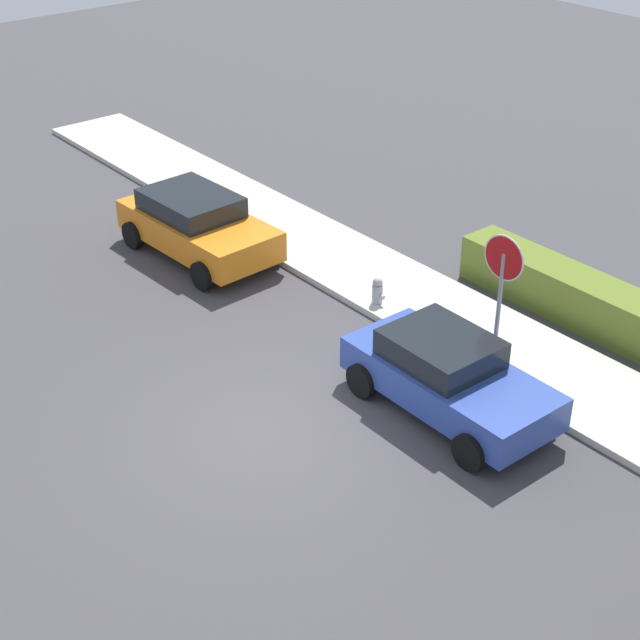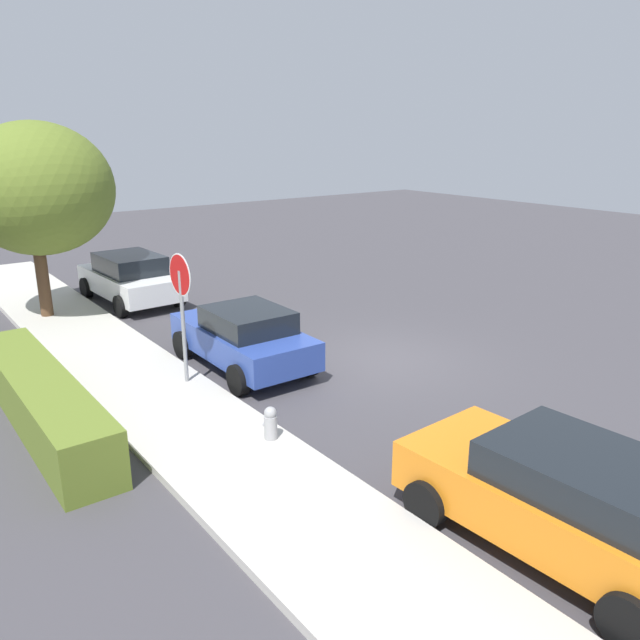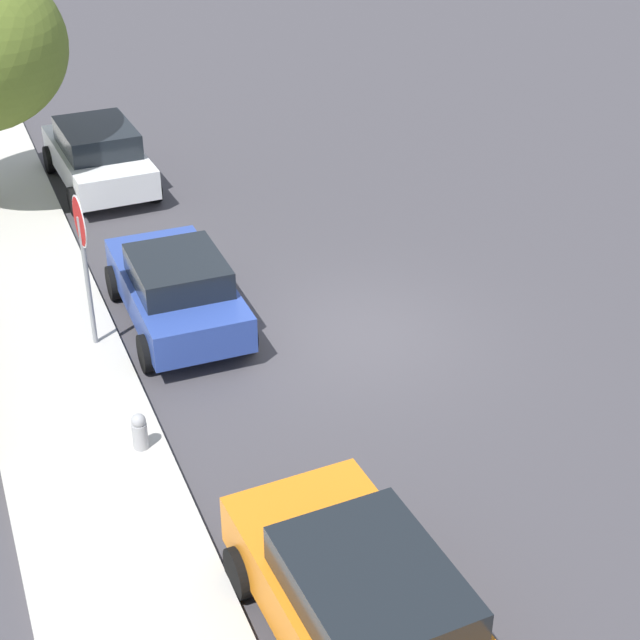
{
  "view_description": "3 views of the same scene",
  "coord_description": "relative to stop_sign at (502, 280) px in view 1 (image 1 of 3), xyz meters",
  "views": [
    {
      "loc": [
        10.93,
        -7.83,
        10.03
      ],
      "look_at": [
        -0.36,
        1.46,
        1.47
      ],
      "focal_mm": 55.0,
      "sensor_mm": 36.0,
      "label": 1
    },
    {
      "loc": [
        -9.92,
        9.25,
        5.11
      ],
      "look_at": [
        0.59,
        1.35,
        1.06
      ],
      "focal_mm": 35.0,
      "sensor_mm": 36.0,
      "label": 2
    },
    {
      "loc": [
        -13.28,
        6.16,
        8.83
      ],
      "look_at": [
        -0.55,
        0.92,
        0.77
      ],
      "focal_mm": 55.0,
      "sensor_mm": 36.0,
      "label": 3
    }
  ],
  "objects": [
    {
      "name": "ground_plane",
      "position": [
        -1.22,
        -4.31,
        -1.95
      ],
      "size": [
        60.0,
        60.0,
        0.0
      ],
      "primitive_type": "plane",
      "color": "#423F44"
    },
    {
      "name": "sidewalk_curb",
      "position": [
        -1.22,
        0.75,
        -1.88
      ],
      "size": [
        32.0,
        2.32,
        0.14
      ],
      "primitive_type": "cube",
      "color": "beige",
      "rests_on": "ground_plane"
    },
    {
      "name": "stop_sign",
      "position": [
        0.0,
        0.0,
        0.0
      ],
      "size": [
        0.85,
        0.08,
        2.8
      ],
      "color": "gray",
      "rests_on": "ground_plane"
    },
    {
      "name": "parked_car_blue",
      "position": [
        0.28,
        -1.53,
        -1.23
      ],
      "size": [
        3.88,
        1.95,
        1.4
      ],
      "color": "#2D479E",
      "rests_on": "ground_plane"
    },
    {
      "name": "parked_car_orange",
      "position": [
        -7.58,
        -1.49,
        -1.19
      ],
      "size": [
        4.07,
        2.18,
        1.44
      ],
      "color": "orange",
      "rests_on": "ground_plane"
    },
    {
      "name": "fire_hydrant",
      "position": [
        -3.13,
        -0.04,
        -1.59
      ],
      "size": [
        0.3,
        0.22,
        0.72
      ],
      "color": "#A5A5A8",
      "rests_on": "ground_plane"
    },
    {
      "name": "front_yard_hedge",
      "position": [
        -0.0,
        2.8,
        -1.47
      ],
      "size": [
        6.07,
        0.96,
        0.97
      ],
      "color": "olive",
      "rests_on": "ground_plane"
    }
  ]
}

